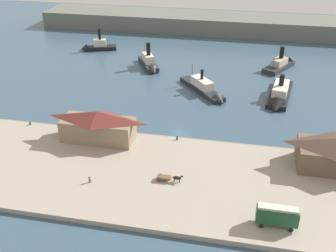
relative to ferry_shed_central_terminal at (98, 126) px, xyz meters
name	(u,v)px	position (x,y,z in m)	size (l,w,h in m)	color
ground_plane	(178,134)	(20.02, 9.15, -5.43)	(320.00, 320.00, 0.00)	#385166
quay_promenade	(161,177)	(20.02, -12.85, -4.83)	(110.00, 36.00, 1.20)	#9E9384
seawall_edge	(176,139)	(20.02, 5.55, -4.93)	(110.00, 0.80, 1.00)	gray
ferry_shed_central_terminal	(98,126)	(0.00, 0.00, 0.00)	(19.49, 8.03, 8.34)	#847056
street_tram	(277,215)	(45.69, -24.82, -1.58)	(8.06, 2.74, 4.58)	#1E4C2D
horse_cart	(168,178)	(22.10, -14.64, -3.31)	(6.02, 1.60, 1.87)	brown
pedestrian_near_cart	(90,179)	(4.70, -18.74, -3.44)	(0.43, 0.43, 1.73)	#3D4C42
mooring_post_east	(30,123)	(-22.27, 3.88, -3.78)	(0.44, 0.44, 0.90)	black
mooring_post_center_west	(177,138)	(20.67, 4.07, -3.78)	(0.44, 0.44, 0.90)	black
ferry_departing_north	(97,46)	(-29.30, 77.10, -3.86)	(16.07, 9.04, 10.83)	black
ferry_mid_harbor	(206,89)	(24.18, 38.83, -3.95)	(19.06, 22.37, 9.08)	#23282D
ferry_approaching_west	(149,63)	(-0.75, 59.35, -3.51)	(12.45, 18.33, 11.09)	#23282D
ferry_outer_harbor	(279,96)	(48.61, 38.32, -3.94)	(9.76, 25.46, 10.14)	black
ferry_near_quay	(281,64)	(50.65, 70.05, -3.85)	(13.76, 18.65, 10.55)	#23282D
far_headland	(216,23)	(20.02, 119.15, -1.43)	(180.00, 24.00, 8.00)	#60665B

